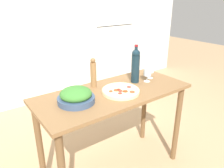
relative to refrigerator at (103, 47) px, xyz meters
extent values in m
cube|color=silver|center=(-1.02, 0.39, 0.42)|extent=(6.40, 0.06, 2.60)
cube|color=silver|center=(0.00, 0.00, 0.00)|extent=(0.69, 0.68, 1.77)
cube|color=black|center=(0.00, -0.34, 0.39)|extent=(0.67, 0.01, 0.01)
cylinder|color=#B2B2B7|center=(-0.24, -0.36, -0.09)|extent=(0.02, 0.02, 0.80)
cube|color=brown|center=(-1.02, -1.68, 0.00)|extent=(1.41, 0.62, 0.03)
cylinder|color=brown|center=(-0.37, -1.93, -0.45)|extent=(0.06, 0.06, 0.87)
cylinder|color=brown|center=(-1.67, -1.43, -0.45)|extent=(0.06, 0.06, 0.87)
cylinder|color=brown|center=(-0.37, -1.43, -0.45)|extent=(0.06, 0.06, 0.87)
cylinder|color=#142833|center=(-0.72, -1.62, 0.16)|extent=(0.08, 0.08, 0.27)
sphere|color=#142833|center=(-0.72, -1.62, 0.31)|extent=(0.08, 0.08, 0.08)
cylinder|color=#142833|center=(-0.72, -1.62, 0.34)|extent=(0.03, 0.03, 0.07)
cylinder|color=maroon|center=(-0.72, -1.62, 0.38)|extent=(0.03, 0.03, 0.02)
cylinder|color=silver|center=(-0.61, -1.69, 0.02)|extent=(0.06, 0.06, 0.00)
cylinder|color=silver|center=(-0.61, -1.69, 0.05)|extent=(0.01, 0.01, 0.06)
cylinder|color=white|center=(-0.61, -1.69, 0.12)|extent=(0.07, 0.07, 0.07)
cylinder|color=maroon|center=(-0.61, -1.69, 0.10)|extent=(0.07, 0.07, 0.03)
cylinder|color=silver|center=(-0.52, -1.63, 0.02)|extent=(0.06, 0.06, 0.00)
cylinder|color=silver|center=(-0.52, -1.63, 0.05)|extent=(0.01, 0.01, 0.06)
cylinder|color=white|center=(-0.52, -1.63, 0.12)|extent=(0.07, 0.07, 0.07)
cylinder|color=maroon|center=(-0.52, -1.63, 0.09)|extent=(0.07, 0.07, 0.01)
cylinder|color=olive|center=(-1.11, -1.48, 0.14)|extent=(0.05, 0.05, 0.23)
sphere|color=brown|center=(-1.11, -1.48, 0.28)|extent=(0.05, 0.05, 0.05)
cylinder|color=#384C6B|center=(-1.40, -1.68, 0.04)|extent=(0.30, 0.30, 0.05)
ellipsoid|color=#38752D|center=(-1.40, -1.68, 0.10)|extent=(0.25, 0.25, 0.10)
cylinder|color=beige|center=(-0.99, -1.74, 0.03)|extent=(0.33, 0.33, 0.02)
torus|color=beige|center=(-0.99, -1.74, 0.04)|extent=(0.33, 0.33, 0.02)
cylinder|color=red|center=(-1.01, -1.75, 0.05)|extent=(0.04, 0.04, 0.01)
cylinder|color=red|center=(-1.08, -1.71, 0.05)|extent=(0.03, 0.03, 0.01)
cylinder|color=red|center=(-1.04, -1.79, 0.05)|extent=(0.03, 0.03, 0.01)
cylinder|color=#D04626|center=(-0.94, -1.83, 0.05)|extent=(0.05, 0.05, 0.01)
cylinder|color=red|center=(-0.98, -1.79, 0.05)|extent=(0.04, 0.04, 0.01)
cylinder|color=red|center=(-1.00, -1.72, 0.05)|extent=(0.03, 0.03, 0.01)
cylinder|color=red|center=(-0.89, -1.73, 0.05)|extent=(0.04, 0.04, 0.01)
cylinder|color=red|center=(-1.03, -1.72, 0.05)|extent=(0.04, 0.04, 0.01)
camera|label=1|loc=(-2.09, -3.11, 0.81)|focal=35.00mm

